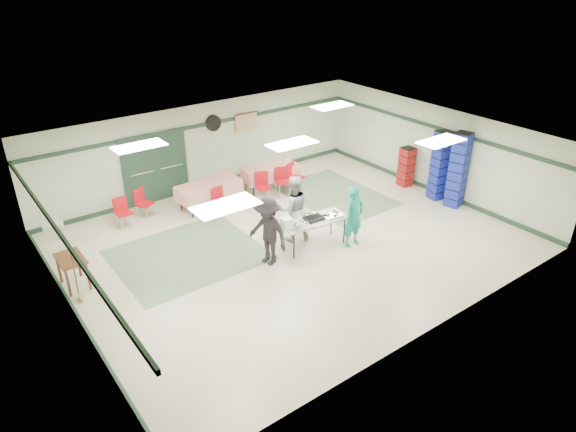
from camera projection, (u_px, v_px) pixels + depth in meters
floor at (292, 241)px, 13.44m from camera, size 11.00×11.00×0.00m
ceiling at (292, 143)px, 12.21m from camera, size 11.00×11.00×0.00m
wall_back at (205, 146)px, 16.04m from camera, size 11.00×0.00×11.00m
wall_front at (436, 275)px, 9.61m from camera, size 11.00×0.00×11.00m
wall_left at (65, 265)px, 9.90m from camera, size 0.00×9.00×9.00m
wall_right at (435, 150)px, 15.74m from camera, size 0.00×9.00×9.00m
trim_back at (204, 125)px, 15.70m from camera, size 11.00×0.06×0.10m
baseboard_back at (209, 184)px, 16.61m from camera, size 11.00×0.06×0.12m
trim_left at (59, 233)px, 9.60m from camera, size 0.06×9.00×0.10m
baseboard_left at (79, 318)px, 10.51m from camera, size 0.06×9.00×0.12m
trim_right at (437, 128)px, 15.41m from camera, size 0.06×9.00×0.10m
baseboard_right at (429, 188)px, 16.31m from camera, size 0.06×9.00×0.12m
green_patch_a at (188, 255)px, 12.82m from camera, size 3.50×3.00×0.01m
green_patch_b at (334, 195)px, 15.99m from camera, size 2.50×3.50×0.01m
double_door_left at (140, 171)px, 14.97m from camera, size 0.90×0.06×2.10m
double_door_right at (170, 164)px, 15.47m from camera, size 0.90×0.06×2.10m
door_frame at (156, 168)px, 15.20m from camera, size 2.00×0.03×2.15m
wall_fan at (213, 123)px, 15.84m from camera, size 0.50×0.10×0.50m
scroll_banner at (246, 123)px, 16.57m from camera, size 0.80×0.02×0.60m
serving_table at (314, 221)px, 12.90m from camera, size 1.82×0.88×0.76m
sheet_tray_right at (332, 215)px, 13.07m from camera, size 0.56×0.45×0.02m
sheet_tray_mid at (308, 217)px, 12.98m from camera, size 0.62×0.49×0.02m
sheet_tray_left at (301, 226)px, 12.53m from camera, size 0.59×0.47×0.02m
baking_pan at (313, 218)px, 12.85m from camera, size 0.51×0.35×0.08m
foam_box_stack at (287, 223)px, 12.38m from camera, size 0.27×0.26×0.29m
volunteer_teal at (354, 217)px, 12.93m from camera, size 0.60×0.41×1.60m
volunteer_grey at (293, 209)px, 13.14m from camera, size 1.03×0.91×1.78m
volunteer_dark at (268, 232)px, 12.12m from camera, size 0.88×1.23×1.71m
dining_table_a at (270, 172)px, 16.19m from camera, size 1.84×1.01×0.77m
dining_table_b at (209, 189)px, 15.03m from camera, size 1.94×0.98×0.77m
chair_a at (282, 178)px, 15.82m from camera, size 0.50×0.50×0.88m
chair_b at (262, 183)px, 15.43m from camera, size 0.55×0.55×0.90m
chair_c at (293, 174)px, 16.04m from camera, size 0.56×0.56×0.93m
chair_d at (219, 198)px, 14.66m from camera, size 0.40×0.40×0.81m
chair_loose_a at (142, 200)px, 14.39m from camera, size 0.55×0.55×0.88m
chair_loose_b at (122, 209)px, 13.91m from camera, size 0.43×0.43×0.86m
crate_stack_blue_a at (440, 166)px, 15.32m from camera, size 0.48×0.48×2.14m
crate_stack_red at (406, 167)px, 16.41m from camera, size 0.43×0.43×1.28m
crate_stack_blue_b at (458, 170)px, 14.82m from camera, size 0.52×0.52×2.26m
printer_table at (71, 262)px, 11.34m from camera, size 0.55×0.84×0.74m
office_printer at (54, 230)px, 12.04m from camera, size 0.52×0.47×0.35m
broom at (75, 275)px, 10.88m from camera, size 0.05×0.20×1.22m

